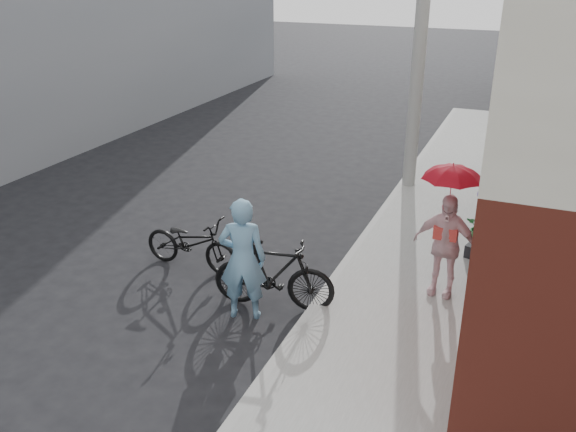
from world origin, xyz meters
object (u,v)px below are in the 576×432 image
Objects in this scene: bike_right at (274,274)px; planter at (481,251)px; utility_pole at (421,27)px; officer at (243,259)px; kimono_woman at (445,245)px; bike_left at (191,243)px.

planter is at bearing -55.01° from bike_right.
utility_pole is 4.87m from planter.
officer reaches higher than kimono_woman.
kimono_woman is 3.81× the size of planter.
bike_left reaches higher than planter.
kimono_woman is (2.53, 1.55, 0.00)m from officer.
bike_right reaches higher than planter.
utility_pole is 5.44m from kimono_woman.
bike_left is 4.88m from planter.
kimono_woman is at bearing -72.07° from utility_pole.
officer is 1.15× the size of kimono_woman.
officer is (-1.06, -6.10, -2.58)m from utility_pole.
bike_right is at bearing -146.43° from kimono_woman.
bike_right is (0.30, 0.38, -0.37)m from officer.
utility_pole is at bearing 121.74° from planter.
kimono_woman is (1.47, -4.55, -2.58)m from utility_pole.
kimono_woman is at bearing -72.31° from bike_right.
officer is at bearing -142.52° from kimono_woman.
utility_pole is 3.82× the size of officer.
utility_pole is 4.02× the size of bike_left.
bike_left is 4.15× the size of planter.
planter is (0.43, 1.48, -0.69)m from kimono_woman.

